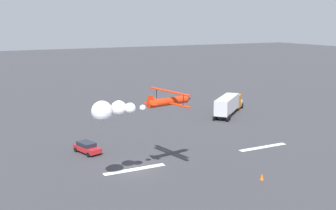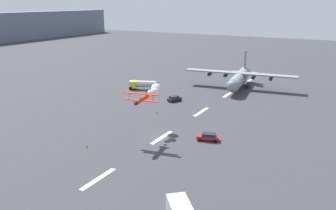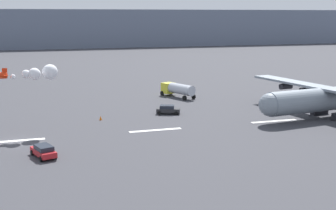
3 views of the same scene
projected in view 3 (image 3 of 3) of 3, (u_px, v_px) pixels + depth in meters
name	position (u px, v px, depth m)	size (l,w,h in m)	color
ground_plane	(15.00, 141.00, 64.29)	(440.00, 440.00, 0.00)	#38383D
runway_stripe_4	(15.00, 141.00, 64.29)	(8.00, 0.90, 0.01)	white
runway_stripe_5	(155.00, 130.00, 70.29)	(8.00, 0.90, 0.01)	white
runway_stripe_6	(274.00, 121.00, 76.30)	(8.00, 0.90, 0.01)	white
mountain_ridge_distant	(13.00, 29.00, 235.14)	(396.00, 16.00, 19.65)	slate
cargo_transport_plane	(322.00, 98.00, 77.82)	(24.84, 35.81, 11.09)	gray
stunt_biplane_red	(29.00, 74.00, 66.92)	(13.28, 7.24, 2.31)	red
fuel_tanker_truck	(178.00, 89.00, 97.99)	(5.49, 8.94, 2.90)	yellow
followme_car_yellow	(44.00, 151.00, 56.75)	(3.02, 4.78, 1.52)	#B21E23
airport_staff_sedan	(168.00, 109.00, 81.72)	(4.43, 3.16, 1.52)	#262628
traffic_cone_far	(101.00, 118.00, 76.92)	(0.44, 0.44, 0.75)	orange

